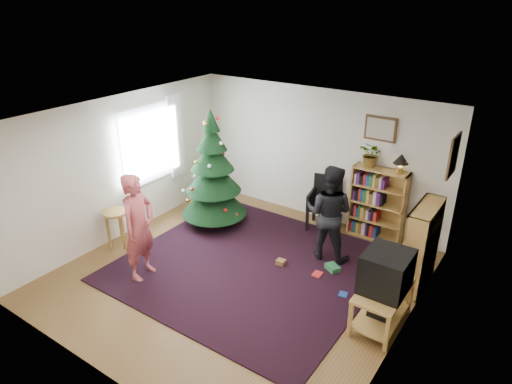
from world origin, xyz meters
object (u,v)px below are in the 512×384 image
Objects in this scene: picture_right at (454,156)px; person_by_chair at (329,213)px; picture_back at (381,129)px; christmas_tree at (213,179)px; bookshelf_right at (421,246)px; crt_tv at (386,271)px; stool at (116,219)px; bookshelf_back at (378,203)px; person_standing at (139,227)px; tv_stand at (382,303)px; potted_plant at (372,155)px; table_lamp at (401,160)px; armchair at (327,200)px.

person_by_chair is at bearing -162.74° from picture_right.
christmas_tree reaches higher than picture_back.
christmas_tree is at bearing 93.05° from bookshelf_right.
picture_right is 0.98× the size of crt_tv.
stool is 3.55m from person_by_chair.
bookshelf_back is (2.68, 1.22, -0.25)m from christmas_tree.
person_standing is 1.05× the size of person_by_chair.
person_by_chair is (3.08, 1.74, 0.28)m from stool.
picture_right reaches higher than crt_tv.
bookshelf_right is at bearing -68.02° from person_standing.
crt_tv is 0.89× the size of stool.
person_by_chair is at bearing 140.48° from tv_stand.
potted_plant reaches higher than bookshelf_back.
crt_tv is at bearing -67.13° from bookshelf_back.
picture_back reaches higher than person_by_chair.
potted_plant is (-0.20, 0.00, 0.86)m from bookshelf_back.
person_standing is (-2.51, -3.18, 0.18)m from bookshelf_back.
christmas_tree is 4.96× the size of potted_plant.
picture_right reaches higher than bookshelf_right.
picture_right is 1.97m from crt_tv.
picture_right is 1.36m from bookshelf_right.
picture_right is at bearing -28.69° from picture_back.
bookshelf_right is (1.19, -1.16, -1.29)m from picture_back.
bookshelf_back is at bearing 0.00° from potted_plant.
picture_back reaches higher than table_lamp.
armchair is 0.58× the size of person_standing.
picture_right is at bearing -24.94° from armchair.
picture_right is at bearing -33.82° from table_lamp.
bookshelf_right reaches higher than crt_tv.
potted_plant reaches higher than armchair.
tv_stand is 1.58× the size of crt_tv.
bookshelf_right is 3.89× the size of table_lamp.
picture_right reaches higher than tv_stand.
table_lamp is (2.98, 1.22, 0.61)m from christmas_tree.
picture_back is at bearing 28.11° from christmas_tree.
crt_tv is (-0.12, -1.16, 0.15)m from bookshelf_right.
picture_right is at bearing -26.55° from bookshelf_back.
person_standing is at bearing -125.95° from potted_plant.
table_lamp is at bearing 36.67° from stool.
christmas_tree is 2.96m from bookshelf_back.
christmas_tree reaches higher than bookshelf_back.
crt_tv reaches higher than armchair.
christmas_tree is 1.31× the size of person_standing.
picture_right reaches higher than picture_back.
picture_right is 4.64m from person_standing.
picture_right is at bearing 80.93° from tv_stand.
person_by_chair is (-1.34, 1.10, 0.48)m from tv_stand.
bookshelf_right is at bearing -44.20° from picture_back.
christmas_tree is at bearing -151.89° from picture_back.
person_standing is 2.96m from person_by_chair.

